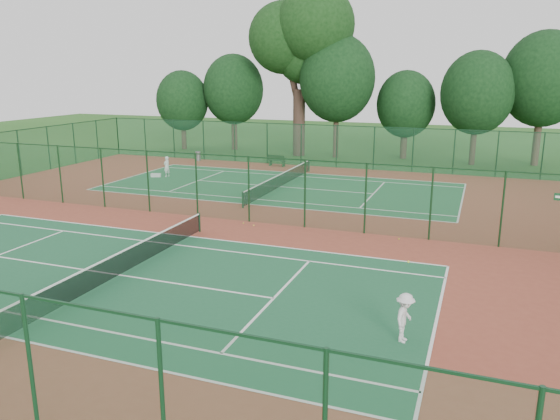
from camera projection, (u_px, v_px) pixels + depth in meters
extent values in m
plane|color=#24561B|center=(223.00, 219.00, 29.38)|extent=(120.00, 120.00, 0.00)
cube|color=brown|center=(223.00, 219.00, 29.38)|extent=(40.00, 36.00, 0.01)
cube|color=#1B5835|center=(120.00, 275.00, 21.20)|extent=(23.77, 10.97, 0.01)
cube|color=#1E6135|center=(281.00, 187.00, 37.55)|extent=(23.77, 10.97, 0.01)
cube|color=#1C5537|center=(319.00, 146.00, 45.30)|extent=(40.00, 0.02, 3.50)
cube|color=#11311C|center=(319.00, 125.00, 44.88)|extent=(40.00, 0.05, 0.05)
cube|color=#184A28|center=(222.00, 187.00, 28.95)|extent=(40.00, 0.02, 3.50)
cube|color=#123318|center=(221.00, 155.00, 28.53)|extent=(40.00, 0.05, 0.05)
cylinder|color=#13351E|center=(199.00, 222.00, 26.90)|extent=(0.10, 0.10, 0.97)
cube|color=black|center=(119.00, 264.00, 21.08)|extent=(0.02, 12.80, 0.85)
cube|color=white|center=(119.00, 253.00, 20.98)|extent=(0.04, 12.80, 0.06)
cylinder|color=#153A23|center=(243.00, 200.00, 31.62)|extent=(0.10, 0.10, 0.97)
cylinder|color=#153A23|center=(309.00, 166.00, 43.25)|extent=(0.10, 0.10, 0.97)
cube|color=black|center=(281.00, 180.00, 37.43)|extent=(0.02, 12.80, 0.85)
cube|color=white|center=(281.00, 174.00, 37.33)|extent=(0.04, 12.80, 0.06)
imported|color=silver|center=(405.00, 318.00, 15.81)|extent=(0.69, 1.03, 1.49)
imported|color=white|center=(167.00, 166.00, 41.02)|extent=(0.47, 0.62, 1.54)
cylinder|color=slate|center=(198.00, 156.00, 48.61)|extent=(0.50, 0.50, 0.82)
cube|color=black|center=(271.00, 163.00, 46.06)|extent=(0.13, 0.42, 0.46)
cube|color=black|center=(284.00, 164.00, 45.53)|extent=(0.13, 0.42, 0.46)
cube|color=black|center=(277.00, 160.00, 45.73)|extent=(1.58, 0.60, 0.05)
cube|color=black|center=(276.00, 158.00, 45.50)|extent=(1.54, 0.22, 0.46)
cube|color=silver|center=(156.00, 175.00, 41.02)|extent=(0.79, 0.52, 0.28)
sphere|color=#E2EF37|center=(254.00, 225.00, 28.00)|extent=(0.06, 0.06, 0.06)
sphere|color=#C1D431|center=(399.00, 239.00, 25.72)|extent=(0.07, 0.07, 0.07)
sphere|color=#C7DA32|center=(244.00, 223.00, 28.42)|extent=(0.06, 0.06, 0.06)
cylinder|color=#36241D|center=(299.00, 123.00, 51.12)|extent=(1.13, 1.13, 6.14)
cylinder|color=#36241D|center=(291.00, 72.00, 50.58)|extent=(2.08, 0.61, 6.11)
cylinder|color=#36241D|center=(308.00, 69.00, 49.42)|extent=(1.94, 0.57, 6.63)
sphere|color=black|center=(284.00, 38.00, 50.07)|extent=(6.55, 6.55, 6.55)
sphere|color=black|center=(316.00, 25.00, 48.28)|extent=(6.96, 6.96, 6.96)
sphere|color=black|center=(304.00, 55.00, 50.29)|extent=(5.32, 5.32, 5.32)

